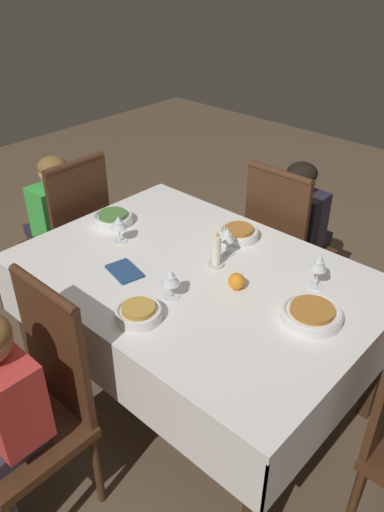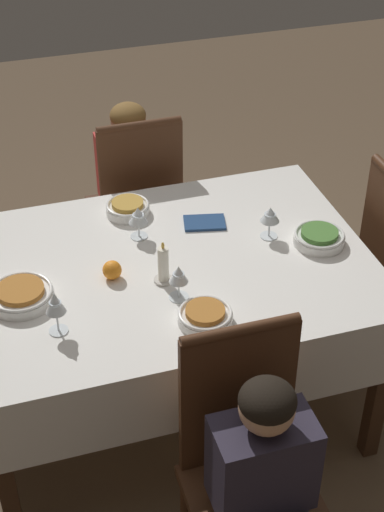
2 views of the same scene
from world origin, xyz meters
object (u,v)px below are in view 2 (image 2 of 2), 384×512
orange_fruit (112,270)px  candle_centerpiece (163,267)px  bowl_west (21,295)px  bowl_north (128,208)px  wine_glass_north (138,216)px  wine_glass_east (270,216)px  wine_glass_south (179,276)px  chair_north (138,204)px  bowl_south (205,316)px  person_child_red (129,183)px  dining_table (166,282)px  wine_glass_west (55,304)px  bowl_east (319,237)px  person_child_dark (268,506)px  chair_south (247,462)px  napkin_red_folded (205,223)px

orange_fruit → candle_centerpiece: bearing=-23.3°
bowl_west → bowl_north: size_ratio=1.29×
bowl_west → candle_centerpiece: bearing=-4.5°
wine_glass_north → orange_fruit: 0.28m
wine_glass_east → wine_glass_south: bearing=-149.8°
chair_north → candle_centerpiece: (-0.11, -0.87, 0.29)m
bowl_south → orange_fruit: orange_fruit is taller
person_child_red → bowl_west: (-0.61, -1.01, 0.24)m
bowl_south → orange_fruit: bearing=126.5°
dining_table → wine_glass_south: 0.27m
bowl_west → person_child_red: bearing=58.8°
bowl_west → bowl_north: 0.65m
bowl_west → candle_centerpiece: (0.50, -0.04, 0.04)m
wine_glass_west → orange_fruit: 0.34m
bowl_south → wine_glass_south: 0.17m
chair_north → dining_table: bearing=84.3°
person_child_red → orange_fruit: 1.05m
wine_glass_south → wine_glass_north: (-0.04, 0.40, -0.00)m
bowl_east → wine_glass_east: wine_glass_east is taller
orange_fruit → wine_glass_west: bearing=-135.5°
dining_table → wine_glass_west: 0.55m
bowl_west → bowl_south: size_ratio=1.23×
wine_glass_west → orange_fruit: wine_glass_west is taller
wine_glass_east → wine_glass_west: bearing=-160.6°
chair_north → orange_fruit: 0.89m
wine_glass_south → bowl_west: bearing=164.8°
person_child_dark → bowl_north: (-0.10, 1.33, 0.25)m
bowl_west → candle_centerpiece: 0.51m
bowl_north → candle_centerpiece: (0.02, -0.47, 0.04)m
wine_glass_east → bowl_north: bearing=146.5°
wine_glass_west → wine_glass_east: (0.87, 0.31, -0.02)m
dining_table → bowl_north: 0.40m
person_child_red → bowl_west: 1.21m
person_child_dark → wine_glass_east: person_child_dark is taller
chair_south → person_child_dark: bearing=-90.0°
chair_south → napkin_red_folded: bearing=79.9°
person_child_red → bowl_south: 1.33m
dining_table → person_child_dark: (0.04, -0.95, -0.13)m
wine_glass_east → candle_centerpiece: (-0.47, -0.15, -0.03)m
bowl_west → candle_centerpiece: size_ratio=1.34×
wine_glass_west → orange_fruit: (0.23, 0.23, -0.08)m
wine_glass_east → chair_north: bearing=116.1°
bowl_east → orange_fruit: bearing=178.5°
bowl_west → wine_glass_east: wine_glass_east is taller
bowl_east → candle_centerpiece: bearing=-175.2°
chair_south → wine_glass_south: (-0.05, 0.58, 0.32)m
wine_glass_west → bowl_south: (0.48, -0.10, -0.09)m
bowl_north → person_child_dark: bearing=-85.8°
bowl_north → wine_glass_north: bearing=-89.0°
wine_glass_east → candle_centerpiece: size_ratio=0.78×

